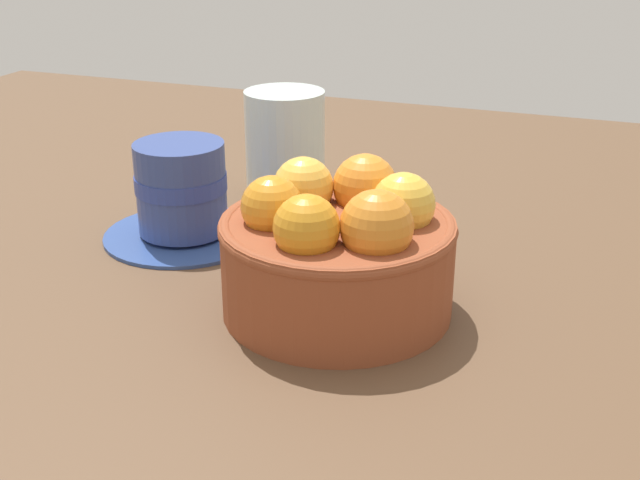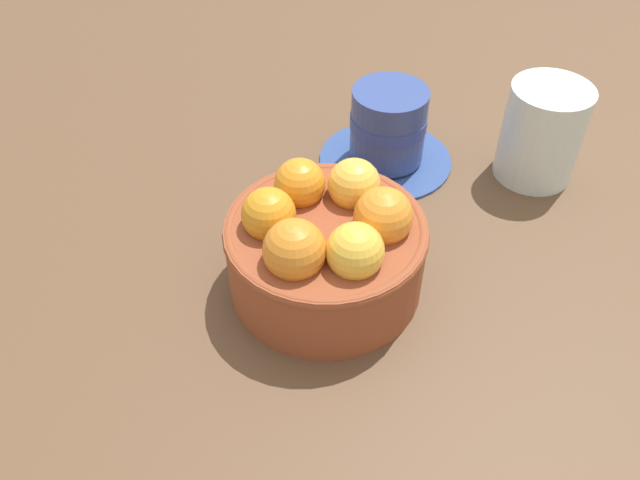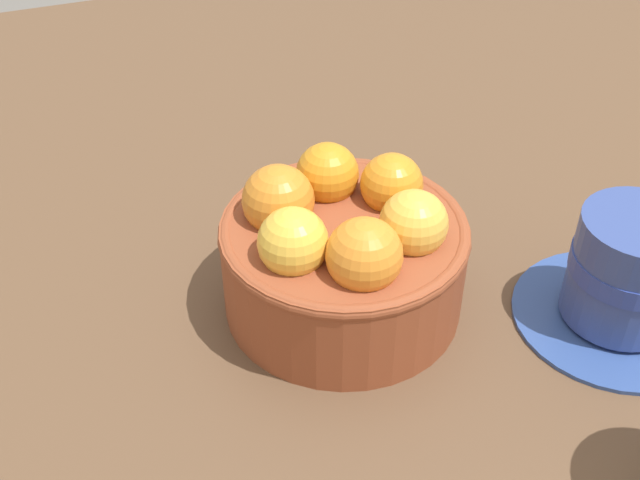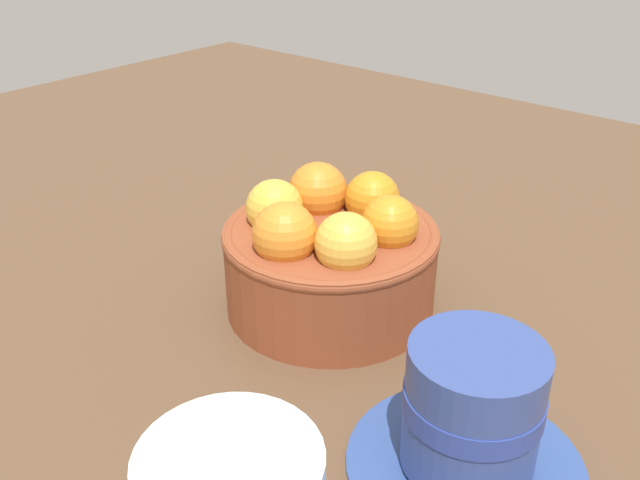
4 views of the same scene
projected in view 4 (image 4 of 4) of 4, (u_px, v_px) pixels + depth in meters
ground_plane at (330, 332)px, 54.07cm from camera, size 147.12×117.34×4.96cm
terracotta_bowl at (330, 254)px, 50.84cm from camera, size 15.71×15.71×9.86cm
coffee_cup at (471, 417)px, 36.89cm from camera, size 13.19×13.19×7.98cm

